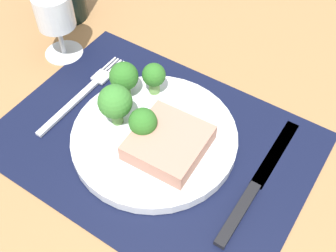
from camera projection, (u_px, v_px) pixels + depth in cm
name	position (u px, v px, depth cm)	size (l,w,h in cm)	color
ground_plane	(155.00, 148.00, 60.64)	(140.00, 110.00, 3.00)	#996D42
placemat	(155.00, 141.00, 59.37)	(43.26, 31.56, 0.30)	black
plate	(154.00, 137.00, 58.63)	(23.34, 23.34, 1.60)	silver
steak	(169.00, 143.00, 55.44)	(9.40, 9.82, 2.55)	tan
broccoli_center	(143.00, 123.00, 55.48)	(3.87, 3.87, 5.03)	#5B8942
broccoli_near_fork	(154.00, 76.00, 60.77)	(3.50, 3.50, 5.18)	#6B994C
broccoli_near_steak	(124.00, 77.00, 60.25)	(4.28, 4.28, 5.73)	#5B8942
broccoli_back_left	(115.00, 102.00, 56.35)	(4.78, 4.78, 6.54)	#5B8942
fork	(84.00, 93.00, 64.82)	(2.40, 19.20, 0.50)	silver
knife	(254.00, 188.00, 53.98)	(1.80, 23.00, 0.80)	black
wine_glass	(55.00, 15.00, 65.66)	(6.47, 6.47, 11.39)	silver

